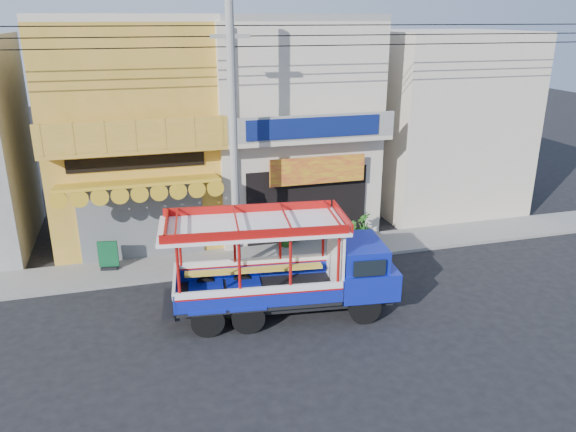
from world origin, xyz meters
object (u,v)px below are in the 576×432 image
at_px(songthaew_truck, 298,266).
at_px(potted_plant_c, 364,227).
at_px(utility_pole, 238,122).
at_px(potted_plant_a, 287,233).
at_px(green_sign, 108,257).
at_px(potted_plant_b, 353,233).

distance_m(songthaew_truck, potted_plant_c, 5.87).
xyz_separation_m(utility_pole, potted_plant_a, (1.97, 1.35, -4.43)).
relative_size(songthaew_truck, potted_plant_a, 6.92).
bearing_deg(songthaew_truck, utility_pole, 106.45).
distance_m(green_sign, potted_plant_b, 8.73).
distance_m(utility_pole, potted_plant_b, 6.32).
height_order(green_sign, potted_plant_c, potted_plant_c).
relative_size(green_sign, potted_plant_b, 1.15).
xyz_separation_m(potted_plant_b, potted_plant_c, (0.48, 0.13, 0.13)).
height_order(utility_pole, potted_plant_b, utility_pole).
height_order(green_sign, potted_plant_b, green_sign).
bearing_deg(potted_plant_b, potted_plant_c, -122.90).
xyz_separation_m(songthaew_truck, potted_plant_a, (0.97, 4.72, -0.86)).
bearing_deg(songthaew_truck, potted_plant_c, 48.30).
xyz_separation_m(songthaew_truck, potted_plant_c, (3.87, 4.34, -0.79)).
xyz_separation_m(utility_pole, songthaew_truck, (1.00, -3.38, -3.56)).
bearing_deg(utility_pole, green_sign, 167.47).
xyz_separation_m(potted_plant_a, potted_plant_b, (2.42, -0.51, -0.05)).
height_order(potted_plant_a, potted_plant_b, potted_plant_a).
bearing_deg(potted_plant_a, potted_plant_b, -55.41).
relative_size(green_sign, potted_plant_a, 1.03).
distance_m(green_sign, potted_plant_a, 6.32).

